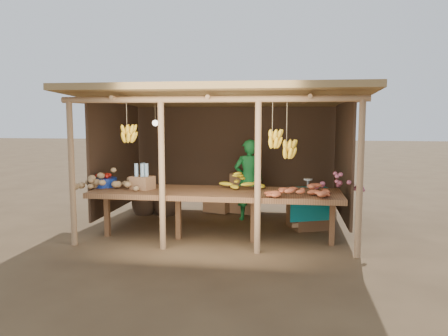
# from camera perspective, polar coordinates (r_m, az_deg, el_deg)

# --- Properties ---
(ground) EXTENTS (60.00, 60.00, 0.00)m
(ground) POSITION_cam_1_polar(r_m,az_deg,el_deg) (7.94, 0.00, -7.55)
(ground) COLOR brown
(ground) RESTS_ON ground
(stall_structure) EXTENTS (4.70, 3.50, 2.43)m
(stall_structure) POSITION_cam_1_polar(r_m,az_deg,el_deg) (7.58, -0.23, 6.31)
(stall_structure) COLOR #A97F57
(stall_structure) RESTS_ON ground
(counter) EXTENTS (3.90, 1.05, 0.80)m
(counter) POSITION_cam_1_polar(r_m,az_deg,el_deg) (6.86, -1.14, -3.49)
(counter) COLOR brown
(counter) RESTS_ON ground
(potato_heap) EXTENTS (1.19, 0.95, 0.37)m
(potato_heap) POSITION_cam_1_polar(r_m,az_deg,el_deg) (7.33, -14.48, -1.11)
(potato_heap) COLOR #9E7D51
(potato_heap) RESTS_ON counter
(sweet_potato_heap) EXTENTS (1.01, 0.76, 0.35)m
(sweet_potato_heap) POSITION_cam_1_polar(r_m,az_deg,el_deg) (6.44, 9.42, -2.11)
(sweet_potato_heap) COLOR #B8542F
(sweet_potato_heap) RESTS_ON counter
(onion_heap) EXTENTS (0.90, 0.67, 0.36)m
(onion_heap) POSITION_cam_1_polar(r_m,az_deg,el_deg) (6.85, 14.85, -1.71)
(onion_heap) COLOR #B5586D
(onion_heap) RESTS_ON counter
(banana_pile) EXTENTS (0.75, 0.61, 0.35)m
(banana_pile) POSITION_cam_1_polar(r_m,az_deg,el_deg) (7.04, 2.53, -1.29)
(banana_pile) COLOR yellow
(banana_pile) RESTS_ON counter
(tomato_basin) EXTENTS (0.42, 0.42, 0.22)m
(tomato_basin) POSITION_cam_1_polar(r_m,az_deg,el_deg) (7.52, -15.39, -1.67)
(tomato_basin) COLOR navy
(tomato_basin) RESTS_ON counter
(bottle_box) EXTENTS (0.40, 0.36, 0.42)m
(bottle_box) POSITION_cam_1_polar(r_m,az_deg,el_deg) (7.10, -10.61, -1.45)
(bottle_box) COLOR #976844
(bottle_box) RESTS_ON counter
(vendor) EXTENTS (0.64, 0.50, 1.54)m
(vendor) POSITION_cam_1_polar(r_m,az_deg,el_deg) (8.27, 3.26, -1.56)
(vendor) COLOR #1A7830
(vendor) RESTS_ON ground
(tarp_crate) EXTENTS (0.94, 0.88, 0.90)m
(tarp_crate) POSITION_cam_1_polar(r_m,az_deg,el_deg) (7.88, 11.17, -5.04)
(tarp_crate) COLOR brown
(tarp_crate) RESTS_ON ground
(carton_stack) EXTENTS (1.17, 0.56, 0.80)m
(carton_stack) POSITION_cam_1_polar(r_m,az_deg,el_deg) (8.90, 1.58, -3.66)
(carton_stack) COLOR #976844
(carton_stack) RESTS_ON ground
(burlap_sacks) EXTENTS (0.95, 0.50, 0.67)m
(burlap_sacks) POSITION_cam_1_polar(r_m,az_deg,el_deg) (8.89, -9.01, -4.16)
(burlap_sacks) COLOR #422E1E
(burlap_sacks) RESTS_ON ground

